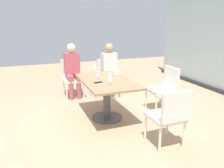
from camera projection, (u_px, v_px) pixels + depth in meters
name	position (u px, v px, depth m)	size (l,w,h in m)	color
ground_plane	(107.00, 118.00, 4.22)	(12.00, 12.00, 0.00)	tan
dining_table_main	(107.00, 90.00, 4.07)	(1.40, 0.86, 0.73)	#997551
chair_far_left	(108.00, 75.00, 5.36)	(0.50, 0.46, 0.87)	silver
chair_side_end	(72.00, 76.00, 5.35)	(0.50, 0.46, 0.87)	silver
chair_far_right	(169.00, 114.00, 3.14)	(0.50, 0.46, 0.87)	silver
chair_near_window	(165.00, 86.00, 4.51)	(0.46, 0.51, 0.87)	silver
person_far_left	(110.00, 68.00, 5.20)	(0.39, 0.34, 1.26)	silver
person_side_end	(73.00, 68.00, 5.20)	(0.39, 0.34, 1.26)	#B24C56
wine_glass_0	(111.00, 78.00, 3.61)	(0.07, 0.07, 0.18)	silver
wine_glass_1	(110.00, 76.00, 3.75)	(0.07, 0.07, 0.18)	silver
wine_glass_2	(115.00, 72.00, 4.10)	(0.07, 0.07, 0.18)	silver
wine_glass_3	(95.00, 67.00, 4.54)	(0.07, 0.07, 0.18)	silver
wine_glass_4	(109.00, 68.00, 4.45)	(0.07, 0.07, 0.18)	silver
wine_glass_5	(98.00, 73.00, 3.99)	(0.07, 0.07, 0.18)	silver
coffee_cup	(118.00, 72.00, 4.45)	(0.08, 0.08, 0.09)	white
cell_phone_on_table	(98.00, 82.00, 3.87)	(0.07, 0.14, 0.01)	black
handbag_0	(93.00, 91.00, 5.38)	(0.30, 0.16, 0.28)	beige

